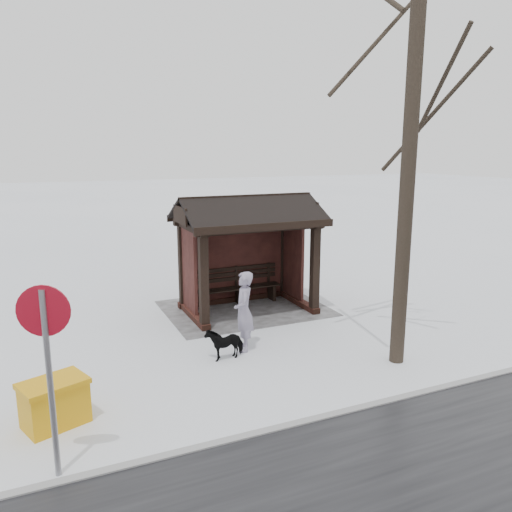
{
  "coord_description": "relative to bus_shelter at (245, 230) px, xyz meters",
  "views": [
    {
      "loc": [
        4.96,
        11.7,
        4.22
      ],
      "look_at": [
        0.12,
        0.8,
        1.66
      ],
      "focal_mm": 35.0,
      "sensor_mm": 36.0,
      "label": 1
    }
  ],
  "objects": [
    {
      "name": "bus_shelter",
      "position": [
        0.0,
        0.0,
        0.0
      ],
      "size": [
        3.6,
        2.4,
        3.09
      ],
      "color": "#361C13",
      "rests_on": "ground"
    },
    {
      "name": "kerb",
      "position": [
        0.0,
        5.66,
        -2.16
      ],
      "size": [
        120.0,
        0.15,
        0.06
      ],
      "primitive_type": "cube",
      "color": "gray",
      "rests_on": "ground"
    },
    {
      "name": "road_sign",
      "position": [
        4.98,
        5.44,
        -0.32
      ],
      "size": [
        0.63,
        0.25,
        2.6
      ],
      "rotation": [
        0.0,
        0.0,
        -0.34
      ],
      "color": "gray",
      "rests_on": "ground"
    },
    {
      "name": "tree_near",
      "position": [
        -1.5,
        4.36,
        3.99
      ],
      "size": [
        3.42,
        3.42,
        9.03
      ],
      "color": "black",
      "rests_on": "ground"
    },
    {
      "name": "dog",
      "position": [
        1.63,
        2.78,
        -1.84
      ],
      "size": [
        0.81,
        0.45,
        0.65
      ],
      "primitive_type": "imported",
      "rotation": [
        0.0,
        0.0,
        1.7
      ],
      "color": "black",
      "rests_on": "ground"
    },
    {
      "name": "pedestrian",
      "position": [
        1.11,
        2.56,
        -1.3
      ],
      "size": [
        0.6,
        0.73,
        1.72
      ],
      "primitive_type": "imported",
      "rotation": [
        0.0,
        0.0,
        1.22
      ],
      "color": "gray",
      "rests_on": "ground"
    },
    {
      "name": "ground",
      "position": [
        0.0,
        0.16,
        -2.17
      ],
      "size": [
        120.0,
        120.0,
        0.0
      ],
      "primitive_type": "plane",
      "color": "white",
      "rests_on": "ground"
    },
    {
      "name": "trampled_patch",
      "position": [
        0.0,
        -0.04,
        -2.16
      ],
      "size": [
        4.2,
        3.2,
        0.02
      ],
      "primitive_type": "cube",
      "color": "gray",
      "rests_on": "ground"
    },
    {
      "name": "grit_bin",
      "position": [
        4.94,
        4.13,
        -1.79
      ],
      "size": [
        1.13,
        0.95,
        0.74
      ],
      "rotation": [
        0.0,
        0.0,
        0.36
      ],
      "color": "orange",
      "rests_on": "ground"
    }
  ]
}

